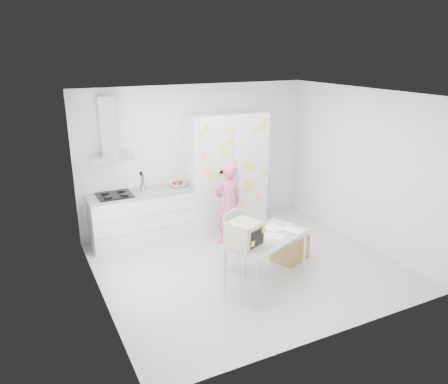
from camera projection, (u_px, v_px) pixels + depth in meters
name	position (u px, v px, depth m)	size (l,w,h in m)	color
floor	(247.00, 267.00, 6.98)	(4.50, 4.00, 0.02)	silver
walls	(227.00, 174.00, 7.17)	(4.52, 4.01, 2.70)	white
ceiling	(250.00, 94.00, 6.13)	(4.50, 4.00, 0.02)	white
counter_run	(142.00, 216.00, 7.77)	(1.84, 0.63, 1.28)	white
range_hood	(108.00, 134.00, 7.23)	(0.70, 0.48, 1.01)	silver
tall_cabinet	(225.00, 171.00, 8.25)	(1.50, 0.68, 2.20)	silver
person	(228.00, 203.00, 7.67)	(0.53, 0.35, 1.46)	#EA5B91
desk	(254.00, 237.00, 6.07)	(1.52, 1.16, 1.08)	#ABB1B6
chair	(238.00, 237.00, 6.72)	(0.59, 0.59, 0.96)	#B2B1AF
cardboard_box	(290.00, 247.00, 7.13)	(0.65, 0.59, 0.47)	#AB8A4A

